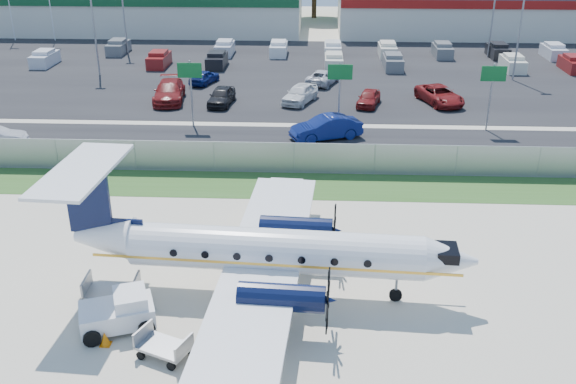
{
  "coord_description": "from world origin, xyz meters",
  "views": [
    {
      "loc": [
        1.35,
        -23.13,
        15.48
      ],
      "look_at": [
        0.0,
        6.0,
        2.3
      ],
      "focal_mm": 40.0,
      "sensor_mm": 36.0,
      "label": 1
    }
  ],
  "objects_px": {
    "pushback_tug": "(120,311)",
    "baggage_cart_near": "(112,290)",
    "aircraft": "(266,250)",
    "baggage_cart_far": "(164,346)"
  },
  "relations": [
    {
      "from": "aircraft",
      "to": "baggage_cart_near",
      "type": "xyz_separation_m",
      "value": [
        -6.49,
        -0.94,
        -1.58
      ]
    },
    {
      "from": "pushback_tug",
      "to": "baggage_cart_near",
      "type": "bearing_deg",
      "value": 116.42
    },
    {
      "from": "aircraft",
      "to": "baggage_cart_near",
      "type": "distance_m",
      "value": 6.75
    },
    {
      "from": "baggage_cart_near",
      "to": "baggage_cart_far",
      "type": "relative_size",
      "value": 1.0
    },
    {
      "from": "pushback_tug",
      "to": "baggage_cart_near",
      "type": "distance_m",
      "value": 2.0
    },
    {
      "from": "pushback_tug",
      "to": "baggage_cart_far",
      "type": "height_order",
      "value": "pushback_tug"
    },
    {
      "from": "aircraft",
      "to": "pushback_tug",
      "type": "relative_size",
      "value": 5.44
    },
    {
      "from": "aircraft",
      "to": "baggage_cart_far",
      "type": "distance_m",
      "value": 5.89
    },
    {
      "from": "aircraft",
      "to": "baggage_cart_near",
      "type": "bearing_deg",
      "value": -171.74
    },
    {
      "from": "pushback_tug",
      "to": "aircraft",
      "type": "bearing_deg",
      "value": 25.9
    }
  ]
}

